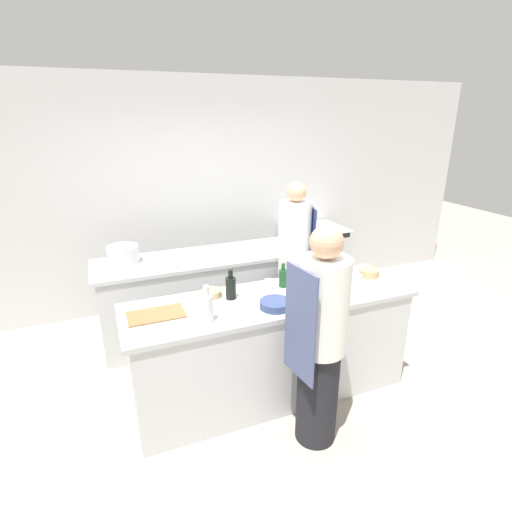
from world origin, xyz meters
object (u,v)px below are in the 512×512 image
at_px(bowl_mixing_large, 369,273).
at_px(bowl_prep_small, 353,278).
at_px(bottle_vinegar, 283,278).
at_px(stockpot, 123,254).
at_px(oven_range, 313,261).
at_px(bowl_ceramic_blue, 275,304).
at_px(bowl_wooden_salad, 212,293).
at_px(bottle_olive_oil, 207,307).
at_px(cup, 269,285).
at_px(bottle_wine, 231,287).
at_px(chef_at_stove, 294,266).
at_px(chef_at_prep_near, 320,341).

distance_m(bowl_mixing_large, bowl_prep_small, 0.23).
bearing_deg(bottle_vinegar, stockpot, 137.30).
relative_size(oven_range, stockpot, 2.97).
height_order(bowl_ceramic_blue, bowl_wooden_salad, bowl_ceramic_blue).
bearing_deg(oven_range, bowl_ceramic_blue, -127.14).
bearing_deg(bottle_olive_oil, oven_range, 43.88).
xyz_separation_m(bowl_wooden_salad, cup, (0.50, -0.05, 0.02)).
relative_size(bowl_mixing_large, bowl_wooden_salad, 1.15).
xyz_separation_m(bowl_prep_small, bowl_wooden_salad, (-1.26, 0.18, -0.01)).
xyz_separation_m(bottle_wine, bowl_prep_small, (1.13, -0.09, -0.07)).
distance_m(bowl_ceramic_blue, bowl_wooden_salad, 0.56).
xyz_separation_m(chef_at_stove, bottle_vinegar, (-0.38, -0.51, 0.13)).
bearing_deg(oven_range, bowl_mixing_large, -102.56).
bearing_deg(bowl_mixing_large, bowl_ceramic_blue, -166.34).
height_order(chef_at_prep_near, bottle_vinegar, chef_at_prep_near).
relative_size(chef_at_stove, bowl_ceramic_blue, 7.05).
bearing_deg(bowl_mixing_large, bottle_vinegar, 174.59).
bearing_deg(oven_range, bottle_wine, -136.64).
height_order(oven_range, cup, cup).
distance_m(bowl_ceramic_blue, cup, 0.34).
bearing_deg(oven_range, bowl_prep_small, -108.95).
distance_m(bottle_vinegar, bowl_wooden_salad, 0.64).
bearing_deg(bottle_vinegar, bottle_olive_oil, -155.57).
bearing_deg(chef_at_prep_near, bottle_olive_oil, 51.03).
relative_size(bottle_vinegar, bowl_mixing_large, 1.17).
bearing_deg(bottle_vinegar, bowl_mixing_large, -5.41).
height_order(oven_range, chef_at_prep_near, chef_at_prep_near).
height_order(cup, stockpot, stockpot).
height_order(bottle_olive_oil, bottle_wine, bottle_olive_oil).
height_order(oven_range, bowl_prep_small, bowl_prep_small).
height_order(bottle_wine, bowl_prep_small, bottle_wine).
xyz_separation_m(bowl_ceramic_blue, bowl_wooden_salad, (-0.41, 0.38, -0.00)).
bearing_deg(stockpot, bowl_mixing_large, -30.42).
height_order(bowl_prep_small, cup, cup).
distance_m(bottle_vinegar, bowl_ceramic_blue, 0.42).
height_order(chef_at_stove, bowl_mixing_large, chef_at_stove).
xyz_separation_m(bottle_olive_oil, bowl_mixing_large, (1.63, 0.27, -0.08)).
relative_size(bowl_wooden_salad, stockpot, 0.51).
bearing_deg(bowl_ceramic_blue, chef_at_stove, 54.70).
bearing_deg(chef_at_prep_near, cup, -3.07).
relative_size(bottle_olive_oil, bottle_vinegar, 1.29).
bearing_deg(chef_at_stove, bowl_wooden_salad, -49.59).
relative_size(bottle_olive_oil, bowl_ceramic_blue, 1.14).
relative_size(bottle_olive_oil, bowl_mixing_large, 1.52).
xyz_separation_m(chef_at_stove, cup, (-0.52, -0.52, 0.09)).
xyz_separation_m(bottle_wine, bowl_wooden_salad, (-0.14, 0.09, -0.07)).
relative_size(chef_at_stove, cup, 19.22).
xyz_separation_m(chef_at_prep_near, bottle_wine, (-0.42, 0.73, 0.18)).
xyz_separation_m(bottle_olive_oil, bowl_prep_small, (1.41, 0.21, -0.08)).
height_order(chef_at_prep_near, bowl_mixing_large, chef_at_prep_near).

